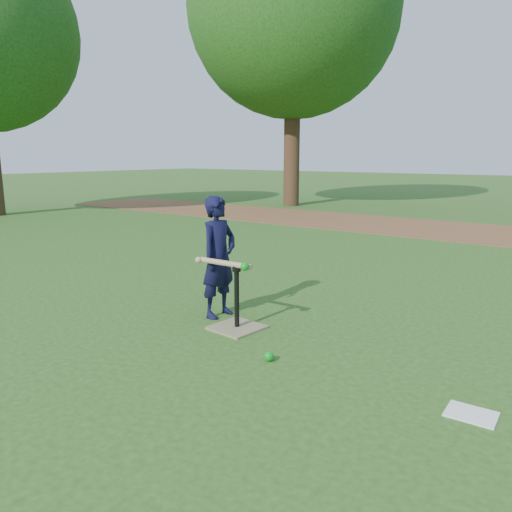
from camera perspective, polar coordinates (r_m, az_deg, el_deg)
The scene contains 8 objects.
ground at distance 4.77m, azimuth -0.48°, elevation -8.22°, with size 80.00×80.00×0.00m, color #285116.
dirt_strip at distance 11.51m, azimuth 22.73°, elevation 2.61°, with size 24.00×3.00×0.01m, color brown.
child at distance 4.98m, azimuth -4.28°, elevation -0.13°, with size 0.44×0.29×1.22m, color black.
wiffle_ball_ground at distance 4.03m, azimuth 1.50°, elevation -11.39°, with size 0.08×0.08×0.08m, color #0D921A.
clipboard at distance 3.56m, azimuth 23.38°, elevation -16.26°, with size 0.30×0.23×0.01m, color white.
batting_tee at distance 4.72m, azimuth -2.20°, elevation -7.03°, with size 0.47×0.47×0.61m.
swing_action at distance 4.61m, azimuth -3.44°, elevation -0.86°, with size 0.64×0.12×0.09m.
tree_left at distance 16.68m, azimuth 4.33°, elevation 26.27°, with size 6.40×6.40×9.08m.
Camera 1 is at (2.71, -3.57, 1.61)m, focal length 35.00 mm.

